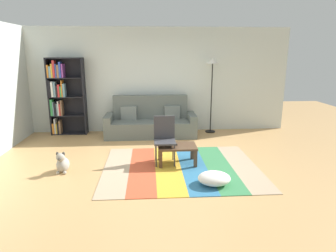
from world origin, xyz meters
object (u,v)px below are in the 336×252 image
at_px(couch, 151,122).
at_px(dog, 62,163).
at_px(bookshelf, 62,96).
at_px(coffee_table, 177,149).
at_px(standing_lamp, 212,71).
at_px(pouf, 214,178).
at_px(tv_remote, 175,144).
at_px(folding_chair, 165,136).

height_order(couch, dog, couch).
height_order(bookshelf, coffee_table, bookshelf).
height_order(couch, coffee_table, couch).
relative_size(coffee_table, standing_lamp, 0.37).
xyz_separation_m(pouf, tv_remote, (-0.53, 1.04, 0.26)).
bearing_deg(standing_lamp, coffee_table, -116.25).
relative_size(bookshelf, tv_remote, 12.96).
distance_m(coffee_table, folding_chair, 0.34).
relative_size(couch, tv_remote, 15.07).
bearing_deg(dog, tv_remote, 9.46).
xyz_separation_m(couch, standing_lamp, (1.59, 0.22, 1.28)).
xyz_separation_m(couch, bookshelf, (-2.22, 0.28, 0.67)).
bearing_deg(standing_lamp, dog, -141.64).
distance_m(pouf, tv_remote, 1.20).
bearing_deg(couch, pouf, -71.78).
distance_m(bookshelf, standing_lamp, 3.86).
bearing_deg(bookshelf, couch, -7.24).
relative_size(couch, pouf, 4.30).
xyz_separation_m(coffee_table, tv_remote, (-0.03, 0.07, 0.07)).
relative_size(standing_lamp, folding_chair, 2.15).
relative_size(pouf, folding_chair, 0.58).
height_order(pouf, tv_remote, tv_remote).
xyz_separation_m(bookshelf, coffee_table, (2.70, -2.31, -0.71)).
height_order(standing_lamp, folding_chair, standing_lamp).
bearing_deg(bookshelf, folding_chair, -41.96).
distance_m(bookshelf, dog, 2.78).
bearing_deg(bookshelf, dog, -76.18).
bearing_deg(bookshelf, coffee_table, -40.53).
bearing_deg(bookshelf, standing_lamp, -0.91).
height_order(coffee_table, dog, dog).
height_order(dog, standing_lamp, standing_lamp).
bearing_deg(standing_lamp, bookshelf, 179.09).
distance_m(tv_remote, folding_chair, 0.26).
distance_m(pouf, folding_chair, 1.36).
bearing_deg(coffee_table, tv_remote, 111.34).
bearing_deg(standing_lamp, pouf, -100.63).
bearing_deg(dog, pouf, -15.26).
relative_size(couch, standing_lamp, 1.17).
bearing_deg(folding_chair, standing_lamp, 100.60).
height_order(tv_remote, folding_chair, folding_chair).
bearing_deg(tv_remote, couch, 91.75).
xyz_separation_m(coffee_table, dog, (-2.07, -0.27, -0.14)).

